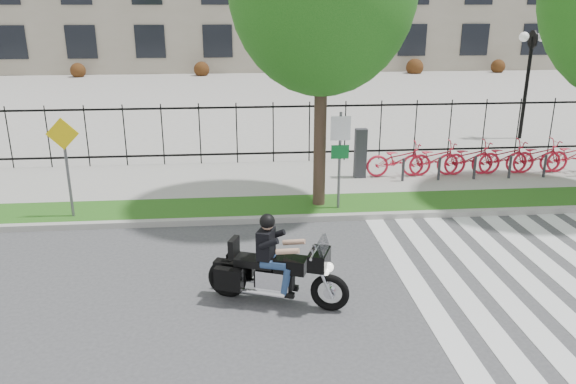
{
  "coord_description": "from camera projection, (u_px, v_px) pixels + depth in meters",
  "views": [
    {
      "loc": [
        -1.15,
        -8.92,
        5.18
      ],
      "look_at": [
        -0.07,
        3.0,
        1.15
      ],
      "focal_mm": 35.0,
      "sensor_mm": 36.0,
      "label": 1
    }
  ],
  "objects": [
    {
      "name": "ground",
      "position": [
        307.0,
        305.0,
        10.17
      ],
      "size": [
        120.0,
        120.0,
        0.0
      ],
      "primitive_type": "plane",
      "color": "#3D3D40",
      "rests_on": "ground"
    },
    {
      "name": "curb",
      "position": [
        287.0,
        219.0,
        14.01
      ],
      "size": [
        60.0,
        0.2,
        0.15
      ],
      "primitive_type": "cube",
      "color": "#A09E96",
      "rests_on": "ground"
    },
    {
      "name": "grass_verge",
      "position": [
        284.0,
        207.0,
        14.82
      ],
      "size": [
        60.0,
        1.5,
        0.15
      ],
      "primitive_type": "cube",
      "color": "#255715",
      "rests_on": "ground"
    },
    {
      "name": "sidewalk",
      "position": [
        277.0,
        179.0,
        17.18
      ],
      "size": [
        60.0,
        3.5,
        0.15
      ],
      "primitive_type": "cube",
      "color": "gray",
      "rests_on": "ground"
    },
    {
      "name": "plaza",
      "position": [
        256.0,
        93.0,
        33.75
      ],
      "size": [
        80.0,
        34.0,
        0.1
      ],
      "primitive_type": "cube",
      "color": "gray",
      "rests_on": "ground"
    },
    {
      "name": "crosswalk_stripes",
      "position": [
        561.0,
        293.0,
        10.58
      ],
      "size": [
        5.7,
        8.0,
        0.01
      ],
      "primitive_type": null,
      "color": "silver",
      "rests_on": "ground"
    },
    {
      "name": "iron_fence",
      "position": [
        273.0,
        132.0,
        18.49
      ],
      "size": [
        30.0,
        0.06,
        2.0
      ],
      "primitive_type": null,
      "color": "black",
      "rests_on": "sidewalk"
    },
    {
      "name": "lamp_post_right",
      "position": [
        530.0,
        58.0,
        21.33
      ],
      "size": [
        1.06,
        0.7,
        4.25
      ],
      "color": "black",
      "rests_on": "ground"
    },
    {
      "name": "bike_share_station",
      "position": [
        484.0,
        157.0,
        17.29
      ],
      "size": [
        7.88,
        0.89,
        1.5
      ],
      "color": "#2D2D33",
      "rests_on": "sidewalk"
    },
    {
      "name": "sign_pole_regulatory",
      "position": [
        340.0,
        148.0,
        14.05
      ],
      "size": [
        0.5,
        0.09,
        2.5
      ],
      "color": "#59595B",
      "rests_on": "grass_verge"
    },
    {
      "name": "sign_pole_warning",
      "position": [
        65.0,
        154.0,
        13.48
      ],
      "size": [
        0.78,
        0.09,
        2.49
      ],
      "color": "#59595B",
      "rests_on": "grass_verge"
    },
    {
      "name": "motorcycle_rider",
      "position": [
        276.0,
        268.0,
        10.03
      ],
      "size": [
        2.54,
        1.34,
        2.06
      ],
      "color": "black",
      "rests_on": "ground"
    }
  ]
}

